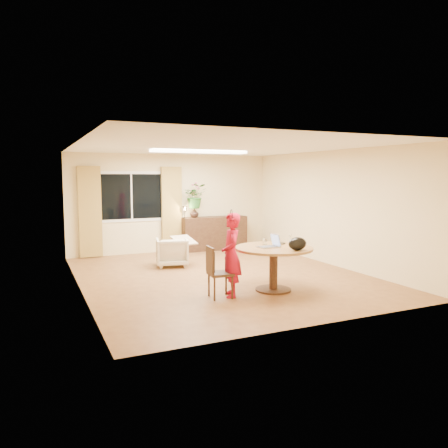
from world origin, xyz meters
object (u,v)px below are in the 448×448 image
child (231,255)px  dining_chair (220,272)px  sideboard (214,233)px  dining_table (274,256)px  armchair (172,252)px

child → dining_chair: bearing=-72.1°
dining_chair → sideboard: (1.79, 4.47, 0.02)m
dining_table → armchair: 2.96m
dining_table → sideboard: 4.51m
dining_table → child: 0.84m
armchair → sideboard: size_ratio=0.39×
child → sideboard: bearing=175.4°
child → armchair: 2.83m
sideboard → armchair: bearing=-136.3°
child → sideboard: 4.74m
armchair → dining_chair: bearing=102.3°
dining_chair → child: 0.34m
dining_table → dining_chair: dining_chair is taller
dining_chair → child: (0.20, 0.01, 0.27)m
armchair → sideboard: sideboard is taller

